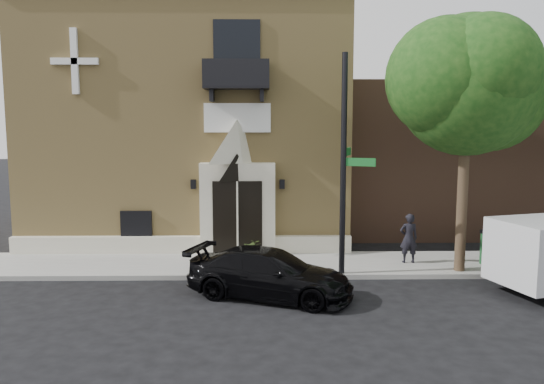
% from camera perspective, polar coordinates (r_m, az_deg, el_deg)
% --- Properties ---
extents(ground, '(120.00, 120.00, 0.00)m').
position_cam_1_polar(ground, '(16.21, -0.55, -9.44)').
color(ground, black).
rests_on(ground, ground).
extents(sidewalk, '(42.00, 3.00, 0.15)m').
position_cam_1_polar(sidewalk, '(17.67, 2.70, -7.80)').
color(sidewalk, gray).
rests_on(sidewalk, ground).
extents(church, '(12.20, 11.01, 9.30)m').
position_cam_1_polar(church, '(23.67, -7.98, 7.08)').
color(church, tan).
rests_on(church, ground).
extents(neighbour_building, '(18.00, 8.00, 6.40)m').
position_cam_1_polar(neighbour_building, '(27.39, 25.35, 3.46)').
color(neighbour_building, brown).
rests_on(neighbour_building, ground).
extents(street_tree_left, '(4.97, 4.38, 7.77)m').
position_cam_1_polar(street_tree_left, '(17.07, 20.49, 10.86)').
color(street_tree_left, '#38281C').
rests_on(street_tree_left, sidewalk).
extents(black_sedan, '(4.87, 3.29, 1.31)m').
position_cam_1_polar(black_sedan, '(14.48, -0.24, -8.77)').
color(black_sedan, black).
rests_on(black_sedan, ground).
extents(street_sign, '(0.99, 1.27, 6.60)m').
position_cam_1_polar(street_sign, '(15.97, 7.76, 2.93)').
color(street_sign, black).
rests_on(street_sign, sidewalk).
extents(fire_hydrant, '(0.46, 0.37, 0.81)m').
position_cam_1_polar(fire_hydrant, '(18.04, 23.27, -6.52)').
color(fire_hydrant, maroon).
rests_on(fire_hydrant, sidewalk).
extents(dumpster, '(1.83, 1.19, 1.13)m').
position_cam_1_polar(dumpster, '(18.68, 24.41, -5.58)').
color(dumpster, '#0F381C').
rests_on(dumpster, sidewalk).
extents(planter, '(0.64, 0.57, 0.65)m').
position_cam_1_polar(planter, '(18.17, -2.06, -6.08)').
color(planter, '#4F692E').
rests_on(planter, sidewalk).
extents(pedestrian_near, '(0.61, 0.41, 1.63)m').
position_cam_1_polar(pedestrian_near, '(17.99, 14.49, -4.83)').
color(pedestrian_near, black).
rests_on(pedestrian_near, sidewalk).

